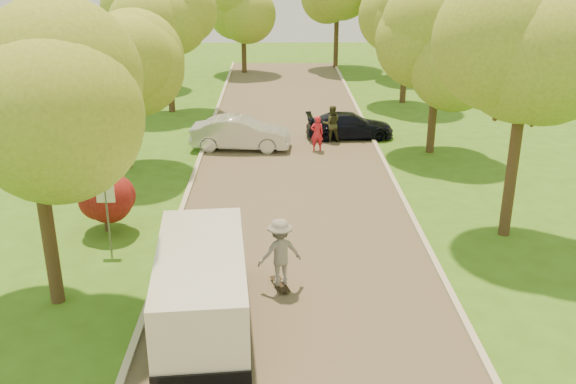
{
  "coord_description": "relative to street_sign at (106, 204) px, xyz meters",
  "views": [
    {
      "loc": [
        -0.65,
        -14.03,
        8.85
      ],
      "look_at": [
        -0.28,
        5.61,
        1.3
      ],
      "focal_mm": 40.0,
      "sensor_mm": 36.0,
      "label": 1
    }
  ],
  "objects": [
    {
      "name": "curb_right",
      "position": [
        9.85,
        4.0,
        -1.5
      ],
      "size": [
        0.18,
        60.0,
        0.12
      ],
      "primitive_type": "cube",
      "color": "#B2AD9E",
      "rests_on": "ground"
    },
    {
      "name": "tree_bg_a",
      "position": [
        -2.98,
        26.0,
        3.75
      ],
      "size": [
        5.12,
        5.0,
        7.72
      ],
      "color": "#382619",
      "rests_on": "ground"
    },
    {
      "name": "tree_l_midb",
      "position": [
        -1.01,
        8.0,
        3.02
      ],
      "size": [
        4.3,
        4.2,
        6.62
      ],
      "color": "#382619",
      "rests_on": "ground"
    },
    {
      "name": "street_sign",
      "position": [
        0.0,
        0.0,
        0.0
      ],
      "size": [
        0.55,
        0.06,
        2.17
      ],
      "color": "#59595E",
      "rests_on": "ground"
    },
    {
      "name": "road",
      "position": [
        5.8,
        4.0,
        -1.56
      ],
      "size": [
        8.0,
        60.0,
        0.01
      ],
      "primitive_type": "cube",
      "color": "#4C4438",
      "rests_on": "ground"
    },
    {
      "name": "person_olive",
      "position": [
        7.8,
        11.74,
        -0.68
      ],
      "size": [
        0.9,
        0.73,
        1.78
      ],
      "primitive_type": "imported",
      "rotation": [
        0.0,
        0.0,
        3.21
      ],
      "color": "#353721",
      "rests_on": "ground"
    },
    {
      "name": "curb_left",
      "position": [
        1.75,
        4.0,
        -1.5
      ],
      "size": [
        0.18,
        60.0,
        0.12
      ],
      "primitive_type": "cube",
      "color": "#B2AD9E",
      "rests_on": "ground"
    },
    {
      "name": "skateboarder",
      "position": [
        5.23,
        -2.38,
        -0.48
      ],
      "size": [
        1.41,
        1.08,
        1.92
      ],
      "primitive_type": "imported",
      "rotation": [
        0.0,
        0.0,
        3.47
      ],
      "color": "gray",
      "rests_on": "longboard"
    },
    {
      "name": "longboard",
      "position": [
        5.23,
        -2.38,
        -1.46
      ],
      "size": [
        0.58,
        1.02,
        0.12
      ],
      "rotation": [
        0.0,
        0.0,
        3.47
      ],
      "color": "black",
      "rests_on": "ground"
    },
    {
      "name": "tree_l_far",
      "position": [
        -0.59,
        18.0,
        3.9
      ],
      "size": [
        4.92,
        4.8,
        7.79
      ],
      "color": "#382619",
      "rests_on": "ground"
    },
    {
      "name": "tree_bg_c",
      "position": [
        3.01,
        30.0,
        3.46
      ],
      "size": [
        4.92,
        4.8,
        7.33
      ],
      "color": "#382619",
      "rests_on": "ground"
    },
    {
      "name": "ground",
      "position": [
        5.8,
        -4.0,
        -1.56
      ],
      "size": [
        100.0,
        100.0,
        0.0
      ],
      "primitive_type": "plane",
      "color": "#366117",
      "rests_on": "ground"
    },
    {
      "name": "tree_r_far",
      "position": [
        13.03,
        20.0,
        4.27
      ],
      "size": [
        5.33,
        5.2,
        8.34
      ],
      "color": "#382619",
      "rests_on": "ground"
    },
    {
      "name": "tree_r_midb",
      "position": [
        12.4,
        10.0,
        3.32
      ],
      "size": [
        4.51,
        4.4,
        7.01
      ],
      "color": "#382619",
      "rests_on": "ground"
    },
    {
      "name": "minivan",
      "position": [
        3.3,
        -4.15,
        -0.5
      ],
      "size": [
        2.59,
        5.6,
        2.02
      ],
      "rotation": [
        0.0,
        0.0,
        0.09
      ],
      "color": "white",
      "rests_on": "ground"
    },
    {
      "name": "dark_sedan",
      "position": [
        8.76,
        12.45,
        -0.94
      ],
      "size": [
        4.33,
        1.9,
        1.24
      ],
      "primitive_type": "imported",
      "rotation": [
        0.0,
        0.0,
        1.61
      ],
      "color": "black",
      "rests_on": "ground"
    },
    {
      "name": "silver_sedan",
      "position": [
        3.5,
        10.67,
        -0.81
      ],
      "size": [
        4.7,
        1.98,
        1.51
      ],
      "primitive_type": "imported",
      "rotation": [
        0.0,
        0.0,
        1.48
      ],
      "color": "silver",
      "rests_on": "ground"
    },
    {
      "name": "person_striped",
      "position": [
        7.01,
        10.3,
        -0.74
      ],
      "size": [
        0.64,
        0.46,
        1.65
      ],
      "primitive_type": "imported",
      "rotation": [
        0.0,
        0.0,
        3.25
      ],
      "color": "red",
      "rests_on": "ground"
    },
    {
      "name": "red_shrub",
      "position": [
        -0.5,
        1.5,
        -0.47
      ],
      "size": [
        1.7,
        1.7,
        1.95
      ],
      "color": "#382619",
      "rests_on": "ground"
    },
    {
      "name": "tree_l_mida",
      "position": [
        -0.5,
        -3.0,
        3.61
      ],
      "size": [
        4.71,
        4.6,
        7.39
      ],
      "color": "#382619",
      "rests_on": "ground"
    },
    {
      "name": "tree_r_mida",
      "position": [
        12.82,
        1.0,
        3.97
      ],
      "size": [
        5.13,
        5.0,
        7.95
      ],
      "color": "#382619",
      "rests_on": "ground"
    }
  ]
}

